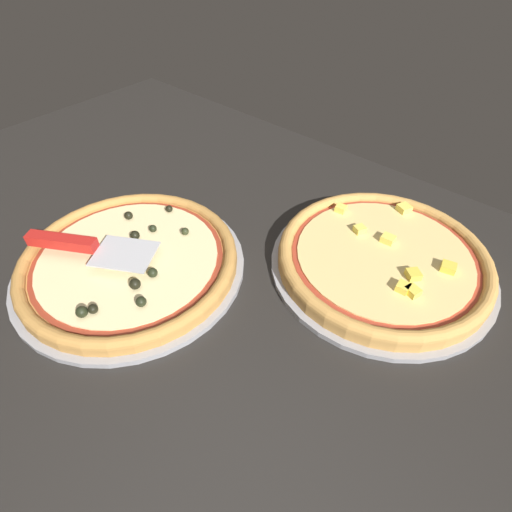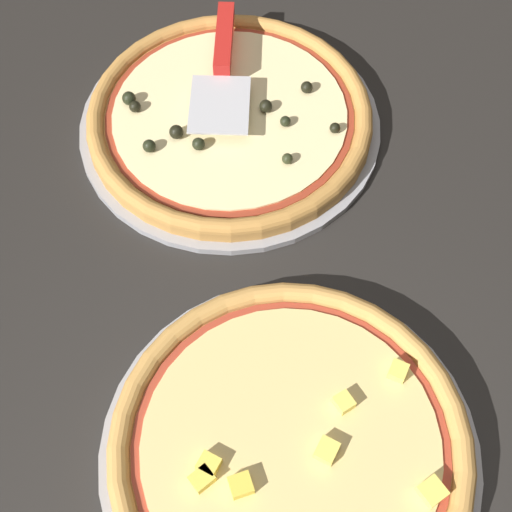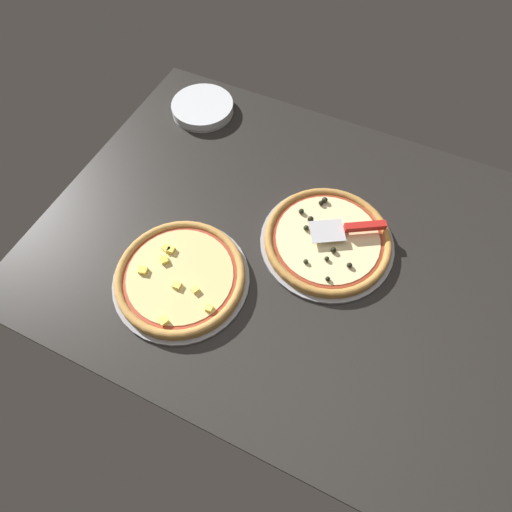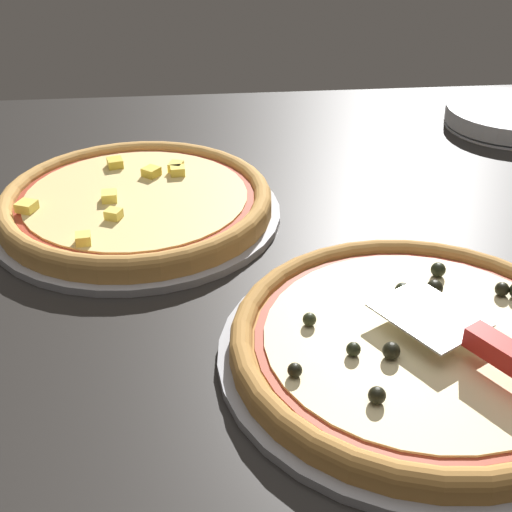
# 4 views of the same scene
# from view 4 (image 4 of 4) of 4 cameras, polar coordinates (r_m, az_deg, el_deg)

# --- Properties ---
(ground_plane) EXTENTS (1.56, 1.13, 0.04)m
(ground_plane) POSITION_cam_4_polar(r_m,az_deg,el_deg) (0.78, 8.30, -6.57)
(ground_plane) COLOR black
(pizza_pan_front) EXTENTS (0.40, 0.40, 0.01)m
(pizza_pan_front) POSITION_cam_4_polar(r_m,az_deg,el_deg) (0.73, 12.80, -7.81)
(pizza_pan_front) COLOR #939399
(pizza_pan_front) RESTS_ON ground_plane
(pizza_front) EXTENTS (0.37, 0.37, 0.04)m
(pizza_front) POSITION_cam_4_polar(r_m,az_deg,el_deg) (0.72, 12.96, -6.71)
(pizza_front) COLOR #B77F3D
(pizza_front) RESTS_ON pizza_pan_front
(pizza_pan_back) EXTENTS (0.39, 0.39, 0.01)m
(pizza_pan_back) POSITION_cam_4_polar(r_m,az_deg,el_deg) (0.98, -9.45, 3.32)
(pizza_pan_back) COLOR #939399
(pizza_pan_back) RESTS_ON ground_plane
(pizza_back) EXTENTS (0.36, 0.36, 0.04)m
(pizza_back) POSITION_cam_4_polar(r_m,az_deg,el_deg) (0.97, -9.57, 4.40)
(pizza_back) COLOR #C68E47
(pizza_back) RESTS_ON pizza_pan_back
(serving_spatula) EXTENTS (0.22, 0.15, 0.02)m
(serving_spatula) POSITION_cam_4_polar(r_m,az_deg,el_deg) (0.67, 18.95, -7.36)
(serving_spatula) COLOR #B7B7BC
(serving_spatula) RESTS_ON pizza_front
(plate_stack) EXTENTS (0.23, 0.23, 0.04)m
(plate_stack) POSITION_cam_4_polar(r_m,az_deg,el_deg) (1.35, 19.70, 10.41)
(plate_stack) COLOR silver
(plate_stack) RESTS_ON ground_plane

